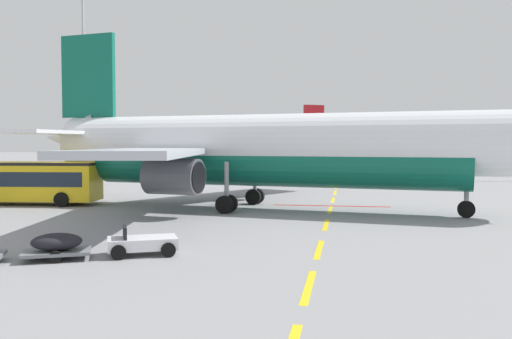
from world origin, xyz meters
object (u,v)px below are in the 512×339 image
Objects in this scene: airliner_mid_left at (250,146)px; apron_light_mast_near at (84,61)px; apron_shuttle_bus at (14,180)px; baggage_train at (58,245)px; airliner_foreground at (262,149)px.

airliner_mid_left is 33.62m from apron_light_mast_near.
apron_shuttle_bus reaches higher than baggage_train.
airliner_foreground is 17.69m from baggage_train.
airliner_mid_left is at bearing 85.60° from apron_shuttle_bus.
airliner_foreground is 4.13× the size of baggage_train.
apron_light_mast_near reaches higher than baggage_train.
apron_light_mast_near is (-30.34, 61.44, 16.66)m from baggage_train.
airliner_foreground reaches higher than apron_shuttle_bus.
baggage_train is at bearing -106.73° from airliner_foreground.
airliner_foreground is 1.24× the size of apron_light_mast_near.
apron_light_mast_near is (-22.66, -20.95, 13.34)m from airliner_mid_left.
apron_shuttle_bus is (-17.74, -0.11, -2.20)m from airliner_foreground.
baggage_train is at bearing -84.67° from airliner_mid_left.
apron_shuttle_bus is 1.45× the size of baggage_train.
airliner_mid_left is at bearing 42.77° from apron_light_mast_near.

